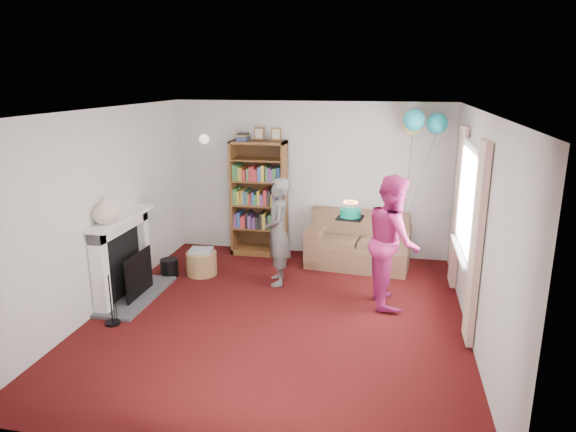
% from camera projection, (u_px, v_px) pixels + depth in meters
% --- Properties ---
extents(ground, '(5.00, 5.00, 0.00)m').
position_uv_depth(ground, '(278.00, 317.00, 6.34)').
color(ground, black).
rests_on(ground, ground).
extents(wall_back, '(4.50, 0.02, 2.50)m').
position_uv_depth(wall_back, '(310.00, 179.00, 8.38)').
color(wall_back, silver).
rests_on(wall_back, ground).
extents(wall_left, '(0.02, 5.00, 2.50)m').
position_uv_depth(wall_left, '(102.00, 210.00, 6.44)').
color(wall_left, silver).
rests_on(wall_left, ground).
extents(wall_right, '(0.02, 5.00, 2.50)m').
position_uv_depth(wall_right, '(480.00, 230.00, 5.58)').
color(wall_right, silver).
rests_on(wall_right, ground).
extents(ceiling, '(4.50, 5.00, 0.01)m').
position_uv_depth(ceiling, '(277.00, 110.00, 5.68)').
color(ceiling, white).
rests_on(ceiling, wall_back).
extents(fireplace, '(0.55, 1.80, 1.12)m').
position_uv_depth(fireplace, '(127.00, 261.00, 6.78)').
color(fireplace, '#3F3F42').
rests_on(fireplace, ground).
extents(window_bay, '(0.14, 2.02, 2.20)m').
position_uv_depth(window_bay, '(467.00, 220.00, 6.17)').
color(window_bay, white).
rests_on(window_bay, ground).
extents(wall_sconce, '(0.16, 0.23, 0.16)m').
position_uv_depth(wall_sconce, '(204.00, 139.00, 8.41)').
color(wall_sconce, gold).
rests_on(wall_sconce, ground).
extents(bookcase, '(0.89, 0.42, 2.09)m').
position_uv_depth(bookcase, '(260.00, 199.00, 8.43)').
color(bookcase, '#472B14').
rests_on(bookcase, ground).
extents(sofa, '(1.54, 0.82, 0.82)m').
position_uv_depth(sofa, '(359.00, 245.00, 8.05)').
color(sofa, brown).
rests_on(sofa, ground).
extents(wicker_basket, '(0.46, 0.46, 0.40)m').
position_uv_depth(wicker_basket, '(202.00, 262.00, 7.66)').
color(wicker_basket, '#AB7B4F').
rests_on(wicker_basket, ground).
extents(person_striped, '(0.49, 0.63, 1.52)m').
position_uv_depth(person_striped, '(278.00, 232.00, 7.19)').
color(person_striped, black).
rests_on(person_striped, ground).
extents(person_magenta, '(0.77, 0.92, 1.70)m').
position_uv_depth(person_magenta, '(393.00, 241.00, 6.53)').
color(person_magenta, '#AE2264').
rests_on(person_magenta, ground).
extents(birthday_cake, '(0.32, 0.32, 0.22)m').
position_uv_depth(birthday_cake, '(350.00, 213.00, 6.59)').
color(birthday_cake, black).
rests_on(birthday_cake, ground).
extents(balloons, '(0.63, 0.68, 1.79)m').
position_uv_depth(balloons, '(421.00, 123.00, 7.40)').
color(balloons, '#3F3F3F').
rests_on(balloons, ground).
extents(mantel_vase, '(0.40, 0.40, 0.34)m').
position_uv_depth(mantel_vase, '(105.00, 210.00, 6.26)').
color(mantel_vase, beige).
rests_on(mantel_vase, fireplace).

